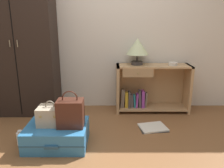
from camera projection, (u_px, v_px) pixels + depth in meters
ground_plane at (99, 157)px, 2.30m from camera, size 9.00×9.00×0.00m
back_wall at (103, 23)px, 3.39m from camera, size 6.40×0.10×2.60m
wardrobe at (20, 42)px, 3.18m from camera, size 0.96×0.47×2.11m
bookshelf at (149, 88)px, 3.43m from camera, size 1.09×0.36×0.71m
table_lamp at (137, 47)px, 3.28m from camera, size 0.33×0.33×0.38m
bowl at (173, 64)px, 3.29m from camera, size 0.13×0.13×0.04m
suitcase_large at (57, 135)px, 2.51m from camera, size 0.67×0.53×0.24m
train_case at (50, 115)px, 2.48m from camera, size 0.27×0.24×0.27m
handbag at (70, 113)px, 2.42m from camera, size 0.28×0.20×0.40m
bottle at (20, 138)px, 2.52m from camera, size 0.08×0.08×0.17m
open_book_on_floor at (153, 127)px, 2.92m from camera, size 0.39×0.34×0.02m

